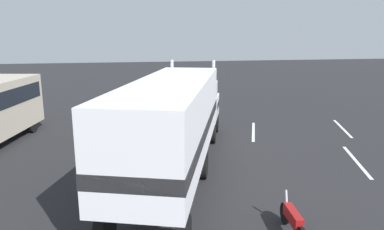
% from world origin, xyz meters
% --- Properties ---
extents(ground_plane, '(120.00, 120.00, 0.00)m').
position_xyz_m(ground_plane, '(0.00, 0.00, 0.00)').
color(ground_plane, '#232326').
extents(lane_stripe_near, '(4.17, 1.71, 0.01)m').
position_xyz_m(lane_stripe_near, '(0.76, -3.50, 0.01)').
color(lane_stripe_near, silver).
rests_on(lane_stripe_near, ground_plane).
extents(lane_stripe_mid, '(4.20, 1.64, 0.01)m').
position_xyz_m(lane_stripe_mid, '(-5.14, -6.36, 0.01)').
color(lane_stripe_mid, silver).
rests_on(lane_stripe_mid, ground_plane).
extents(lane_stripe_far, '(4.19, 1.64, 0.01)m').
position_xyz_m(lane_stripe_far, '(0.41, -9.30, 0.01)').
color(lane_stripe_far, silver).
rests_on(lane_stripe_far, ground_plane).
extents(semi_truck, '(14.20, 6.95, 4.50)m').
position_xyz_m(semi_truck, '(-5.23, 2.10, 2.52)').
color(semi_truck, white).
rests_on(semi_truck, ground_plane).
extents(person_bystander, '(0.34, 0.46, 1.63)m').
position_xyz_m(person_bystander, '(-5.75, 4.86, 0.89)').
color(person_bystander, black).
rests_on(person_bystander, ground_plane).
extents(motorcycle, '(2.11, 0.38, 1.12)m').
position_xyz_m(motorcycle, '(-10.41, -0.52, 0.48)').
color(motorcycle, black).
rests_on(motorcycle, ground_plane).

